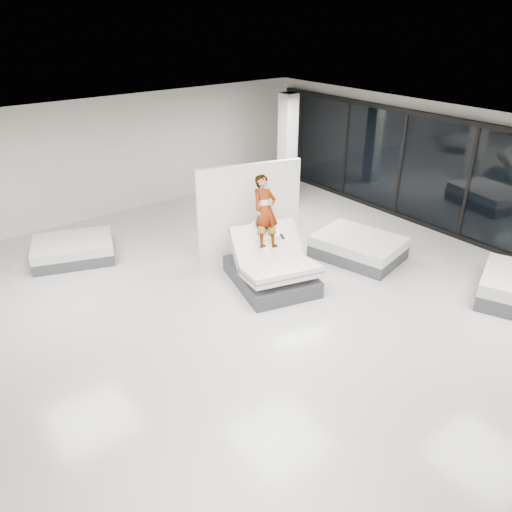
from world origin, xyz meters
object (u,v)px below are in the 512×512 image
at_px(remote, 282,237).
at_px(column, 287,152).
at_px(person, 266,225).
at_px(divider_panel, 249,211).
at_px(hero_bed, 272,268).
at_px(flat_bed_left_far, 73,250).
at_px(flat_bed_right_far, 358,247).

distance_m(remote, column, 4.68).
distance_m(person, column, 4.47).
height_order(remote, divider_panel, divider_panel).
xyz_separation_m(divider_panel, column, (2.85, 2.00, 0.49)).
relative_size(hero_bed, column, 0.71).
bearing_deg(remote, flat_bed_left_far, 144.61).
xyz_separation_m(person, divider_panel, (0.39, 1.06, -0.13)).
relative_size(hero_bed, divider_panel, 0.93).
bearing_deg(column, flat_bed_right_far, -104.33).
relative_size(hero_bed, flat_bed_right_far, 1.05).
bearing_deg(person, flat_bed_right_far, 0.70).
bearing_deg(remote, hero_bed, 177.90).
height_order(hero_bed, column, column).
height_order(hero_bed, remote, hero_bed).
bearing_deg(column, hero_bed, -134.47).
xyz_separation_m(hero_bed, remote, (0.21, -0.07, 0.69)).
bearing_deg(person, hero_bed, -90.00).
relative_size(person, flat_bed_right_far, 0.71).
distance_m(hero_bed, person, 0.92).
bearing_deg(flat_bed_left_far, flat_bed_right_far, -36.91).
distance_m(flat_bed_left_far, column, 6.38).
bearing_deg(remote, flat_bed_right_far, 9.96).
xyz_separation_m(remote, flat_bed_right_far, (2.18, -0.20, -0.81)).
distance_m(person, flat_bed_right_far, 2.57).
bearing_deg(divider_panel, hero_bed, -92.47).
height_order(person, column, column).
xyz_separation_m(hero_bed, flat_bed_right_far, (2.39, -0.26, -0.12)).
relative_size(flat_bed_left_far, column, 0.65).
height_order(divider_panel, column, column).
bearing_deg(column, flat_bed_left_far, 177.06).
relative_size(person, divider_panel, 0.63).
height_order(person, flat_bed_left_far, person).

